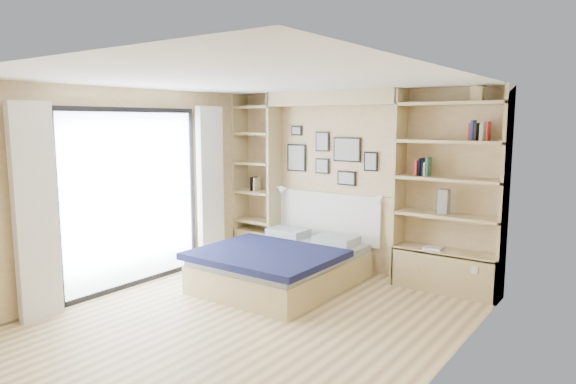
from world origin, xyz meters
The scene contains 9 objects.
ground centered at (0.00, 0.00, 0.00)m, with size 4.50×4.50×0.00m, color beige.
room_shell centered at (-0.39, 1.52, 1.08)m, with size 4.50×4.50×4.50m.
bed centered at (-0.45, 1.12, 0.27)m, with size 1.68×2.16×1.07m.
photo_gallery centered at (-0.45, 2.22, 1.60)m, with size 1.48×0.02×0.82m.
reading_lamps centered at (-0.30, 2.00, 1.10)m, with size 1.92×0.12×0.15m.
shelf_decor centered at (1.09, 2.07, 1.70)m, with size 3.49×0.23×2.03m.
deck centered at (-3.60, 0.00, 0.00)m, with size 3.20×4.00×0.05m, color #756956.
deck_chair centered at (-3.15, 0.32, 0.40)m, with size 0.69×0.92×0.83m.
shipping_container centered at (-12.96, 3.81, 1.16)m, with size 2.23×5.59×2.33m, color navy.
Camera 1 is at (3.33, -4.05, 2.10)m, focal length 32.00 mm.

